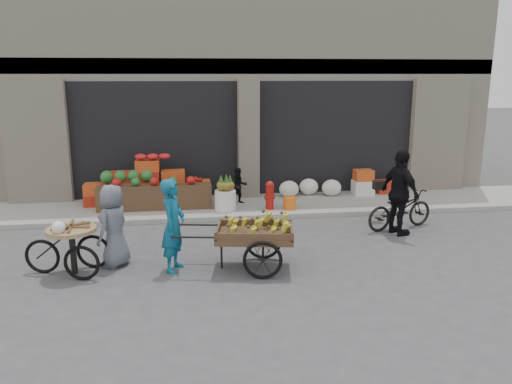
{
  "coord_description": "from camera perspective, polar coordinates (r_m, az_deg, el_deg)",
  "views": [
    {
      "loc": [
        -1.64,
        -8.3,
        3.4
      ],
      "look_at": [
        -0.31,
        1.3,
        1.1
      ],
      "focal_mm": 35.0,
      "sensor_mm": 36.0,
      "label": 1
    }
  ],
  "objects": [
    {
      "name": "building",
      "position": [
        16.42,
        -2.24,
        13.22
      ],
      "size": [
        14.0,
        6.45,
        7.0
      ],
      "color": "beige",
      "rests_on": "ground"
    },
    {
      "name": "cyclist",
      "position": [
        11.08,
        16.15,
        -0.09
      ],
      "size": [
        0.75,
        1.17,
        1.85
      ],
      "primitive_type": "imported",
      "rotation": [
        0.0,
        0.0,
        1.87
      ],
      "color": "black",
      "rests_on": "ground"
    },
    {
      "name": "orange_bucket",
      "position": [
        12.46,
        3.88,
        -1.24
      ],
      "size": [
        0.32,
        0.32,
        0.3
      ],
      "primitive_type": "cylinder",
      "color": "orange",
      "rests_on": "sidewalk"
    },
    {
      "name": "bicycle",
      "position": [
        11.63,
        16.11,
        -1.89
      ],
      "size": [
        1.81,
        1.07,
        0.9
      ],
      "primitive_type": "imported",
      "rotation": [
        0.0,
        0.0,
        1.87
      ],
      "color": "black",
      "rests_on": "ground"
    },
    {
      "name": "banana_cart",
      "position": [
        8.81,
        -0.48,
        -4.52
      ],
      "size": [
        2.4,
        1.28,
        0.96
      ],
      "rotation": [
        0.0,
        0.0,
        -0.17
      ],
      "color": "brown",
      "rests_on": "ground"
    },
    {
      "name": "fruit_display",
      "position": [
        13.0,
        -11.45,
        0.95
      ],
      "size": [
        3.1,
        1.12,
        1.24
      ],
      "color": "#A62717",
      "rests_on": "sidewalk"
    },
    {
      "name": "tricycle_cart",
      "position": [
        9.19,
        -20.3,
        -5.48
      ],
      "size": [
        1.46,
        0.97,
        0.95
      ],
      "rotation": [
        0.0,
        0.0,
        -0.17
      ],
      "color": "#9E7F51",
      "rests_on": "ground"
    },
    {
      "name": "seated_person",
      "position": [
        12.88,
        -1.97,
        0.7
      ],
      "size": [
        0.51,
        0.43,
        0.93
      ],
      "primitive_type": "imported",
      "rotation": [
        0.0,
        0.0,
        0.17
      ],
      "color": "black",
      "rests_on": "sidewalk"
    },
    {
      "name": "sidewalk",
      "position": [
        12.95,
        -0.36,
        -1.61
      ],
      "size": [
        18.0,
        2.2,
        0.12
      ],
      "primitive_type": "cube",
      "color": "gray",
      "rests_on": "ground"
    },
    {
      "name": "right_bay_goods",
      "position": [
        14.0,
        9.97,
        0.79
      ],
      "size": [
        3.35,
        0.6,
        0.7
      ],
      "color": "silver",
      "rests_on": "sidewalk"
    },
    {
      "name": "pineapple_bin",
      "position": [
        12.31,
        -3.52,
        -0.93
      ],
      "size": [
        0.52,
        0.52,
        0.5
      ],
      "primitive_type": "cylinder",
      "color": "silver",
      "rests_on": "sidewalk"
    },
    {
      "name": "vendor_woman",
      "position": [
        8.84,
        -9.44,
        -3.78
      ],
      "size": [
        0.56,
        0.7,
        1.65
      ],
      "primitive_type": "imported",
      "rotation": [
        0.0,
        0.0,
        1.25
      ],
      "color": "#0F5676",
      "rests_on": "ground"
    },
    {
      "name": "vendor_grey",
      "position": [
        9.3,
        -15.98,
        -3.72
      ],
      "size": [
        0.76,
        0.87,
        1.51
      ],
      "primitive_type": "imported",
      "rotation": [
        0.0,
        0.0,
        -2.04
      ],
      "color": "slate",
      "rests_on": "ground"
    },
    {
      "name": "ground",
      "position": [
        9.12,
        3.08,
        -8.57
      ],
      "size": [
        80.0,
        80.0,
        0.0
      ],
      "primitive_type": "plane",
      "color": "#424244",
      "rests_on": "ground"
    },
    {
      "name": "fire_hydrant",
      "position": [
        12.36,
        1.58,
        -0.22
      ],
      "size": [
        0.22,
        0.22,
        0.71
      ],
      "color": "#A5140F",
      "rests_on": "sidewalk"
    }
  ]
}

